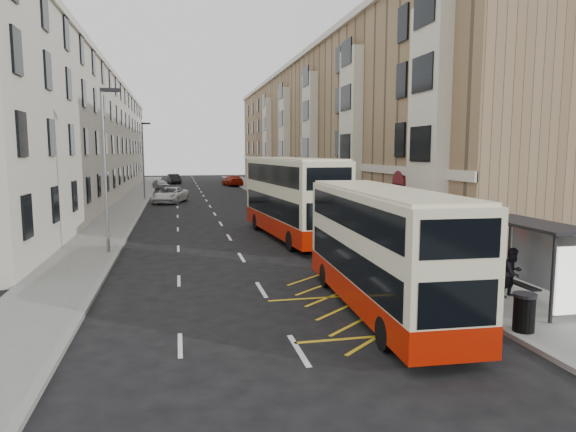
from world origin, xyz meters
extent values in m
plane|color=black|center=(0.00, 0.00, 0.00)|extent=(200.00, 200.00, 0.00)
cube|color=slate|center=(8.00, 30.00, 0.07)|extent=(4.00, 120.00, 0.15)
cube|color=slate|center=(-7.50, 30.00, 0.07)|extent=(3.00, 120.00, 0.15)
cube|color=gray|center=(6.00, 30.00, 0.07)|extent=(0.25, 120.00, 0.15)
cube|color=gray|center=(-6.00, 30.00, 0.07)|extent=(0.25, 120.00, 0.15)
cube|color=#937755|center=(15.00, 45.50, 7.50)|extent=(10.00, 79.00, 15.00)
cube|color=beige|center=(9.97, 45.50, 4.00)|extent=(0.18, 79.00, 0.50)
cube|color=beige|center=(9.90, 45.50, 15.00)|extent=(0.40, 79.00, 0.50)
cube|color=beige|center=(9.65, 10.00, 7.50)|extent=(0.80, 3.20, 10.00)
cube|color=beige|center=(9.65, 22.00, 7.50)|extent=(0.80, 3.20, 10.00)
cube|color=beige|center=(9.65, 34.00, 7.50)|extent=(0.80, 3.20, 10.00)
cube|color=beige|center=(9.65, 46.00, 7.50)|extent=(0.80, 3.20, 10.00)
cube|color=beige|center=(9.65, 58.00, 7.50)|extent=(0.80, 3.20, 10.00)
cube|color=maroon|center=(9.95, 14.00, 1.70)|extent=(0.20, 1.60, 3.00)
cube|color=maroon|center=(9.95, 26.00, 1.70)|extent=(0.20, 1.60, 3.00)
cube|color=maroon|center=(9.95, 38.00, 1.70)|extent=(0.20, 1.60, 3.00)
cube|color=maroon|center=(9.95, 50.00, 1.70)|extent=(0.20, 1.60, 3.00)
cube|color=maroon|center=(9.95, 62.00, 1.70)|extent=(0.20, 1.60, 3.00)
cube|color=beige|center=(-13.50, 45.50, 6.50)|extent=(9.00, 79.00, 13.00)
cube|color=beige|center=(-8.97, 45.50, 13.00)|extent=(0.30, 79.00, 0.50)
cube|color=black|center=(7.56, -1.90, 1.45)|extent=(0.08, 0.08, 2.60)
cube|color=black|center=(7.56, 1.90, 1.45)|extent=(0.08, 0.08, 2.60)
cube|color=black|center=(8.84, 1.90, 1.45)|extent=(0.08, 0.08, 2.60)
cube|color=black|center=(8.20, 0.00, 2.80)|extent=(1.65, 4.25, 0.10)
cube|color=gray|center=(8.87, 0.00, 1.58)|extent=(0.04, 3.60, 1.95)
cube|color=white|center=(8.20, -1.95, 1.40)|extent=(1.19, 0.12, 2.00)
cube|color=black|center=(8.45, 0.60, 0.60)|extent=(0.35, 1.60, 0.06)
cylinder|color=#A90412|center=(6.25, 2.50, 0.65)|extent=(0.06, 0.06, 1.00)
cylinder|color=#A90412|center=(6.25, 5.75, 0.65)|extent=(0.06, 0.06, 1.00)
cylinder|color=#A90412|center=(6.25, 9.00, 0.65)|extent=(0.06, 0.06, 1.00)
cube|color=#A90412|center=(6.25, 5.75, 1.13)|extent=(0.05, 6.50, 0.06)
cube|color=#A90412|center=(6.25, 5.75, 0.70)|extent=(0.05, 6.50, 0.06)
cylinder|color=slate|center=(-6.40, 12.00, 4.15)|extent=(0.16, 0.16, 8.00)
cube|color=black|center=(-6.00, 12.00, 8.05)|extent=(0.90, 0.18, 0.18)
cylinder|color=slate|center=(-6.40, 42.00, 4.15)|extent=(0.16, 0.16, 8.00)
cube|color=black|center=(-6.00, 42.00, 8.05)|extent=(0.90, 0.18, 0.18)
cube|color=beige|center=(3.33, 0.65, 2.09)|extent=(2.66, 9.99, 3.56)
cube|color=#A61302|center=(3.33, 0.65, 0.72)|extent=(2.69, 10.02, 0.81)
cube|color=black|center=(3.33, 0.65, 1.67)|extent=(2.66, 9.20, 0.99)
cube|color=black|center=(3.33, 0.65, 3.20)|extent=(2.66, 9.20, 0.90)
cube|color=beige|center=(3.33, 0.65, 3.91)|extent=(2.56, 9.59, 0.11)
cube|color=black|center=(3.53, 5.58, 1.71)|extent=(1.92, 0.15, 1.17)
cube|color=black|center=(3.53, 5.58, 3.56)|extent=(1.58, 0.14, 0.41)
cube|color=black|center=(3.12, -4.28, 1.71)|extent=(1.92, 0.15, 1.08)
cylinder|color=black|center=(2.44, 3.86, 0.45)|extent=(0.29, 0.91, 0.90)
cylinder|color=black|center=(4.48, 3.78, 0.45)|extent=(0.29, 0.91, 0.90)
cylinder|color=black|center=(2.18, -2.47, 0.45)|extent=(0.29, 0.91, 0.90)
cylinder|color=black|center=(4.21, -2.56, 0.45)|extent=(0.29, 0.91, 0.90)
cube|color=beige|center=(3.60, 14.92, 2.51)|extent=(3.71, 12.07, 4.27)
cube|color=#A61302|center=(3.60, 14.92, 0.86)|extent=(3.75, 12.10, 0.97)
cube|color=black|center=(3.60, 14.92, 2.00)|extent=(3.67, 11.12, 1.19)
cube|color=black|center=(3.60, 14.92, 3.83)|extent=(3.67, 11.12, 1.08)
cube|color=beige|center=(3.60, 14.92, 4.69)|extent=(3.56, 11.58, 0.13)
cube|color=black|center=(3.09, 20.81, 2.05)|extent=(2.29, 0.28, 1.40)
cube|color=black|center=(3.09, 20.81, 4.27)|extent=(1.89, 0.25, 0.49)
cube|color=black|center=(4.11, 9.02, 2.05)|extent=(2.29, 0.28, 1.30)
cylinder|color=black|center=(2.06, 18.60, 0.54)|extent=(0.39, 1.10, 1.08)
cylinder|color=black|center=(4.49, 18.81, 0.54)|extent=(0.39, 1.10, 1.08)
cylinder|color=black|center=(2.71, 11.03, 0.54)|extent=(0.39, 1.10, 1.08)
cylinder|color=black|center=(5.14, 11.24, 0.54)|extent=(0.39, 1.10, 1.08)
cylinder|color=black|center=(6.35, -2.33, 0.65)|extent=(0.58, 0.58, 1.01)
cylinder|color=black|center=(6.35, -2.33, 1.18)|extent=(0.65, 0.65, 0.09)
imported|color=black|center=(7.52, 2.23, 1.04)|extent=(0.76, 0.64, 1.77)
imported|color=black|center=(8.18, 0.73, 1.01)|extent=(1.00, 0.88, 1.71)
imported|color=black|center=(6.78, 4.58, 1.00)|extent=(1.04, 0.52, 1.71)
imported|color=silver|center=(-3.68, 38.32, 0.78)|extent=(4.12, 6.13, 1.56)
imported|color=#9B9DA2|center=(-5.20, 58.10, 0.68)|extent=(2.65, 4.29, 1.36)
imported|color=black|center=(-3.45, 70.28, 0.77)|extent=(2.41, 4.87, 1.54)
imported|color=#9E1505|center=(5.20, 62.60, 0.81)|extent=(3.05, 5.82, 1.61)
camera|label=1|loc=(-2.96, -14.39, 5.11)|focal=32.00mm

